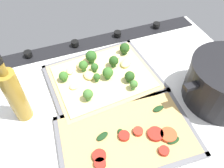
% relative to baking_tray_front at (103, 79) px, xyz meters
% --- Properties ---
extents(ground_plane, '(0.86, 0.65, 0.03)m').
position_rel_baking_tray_front_xyz_m(ground_plane, '(-0.04, 0.09, -0.02)').
color(ground_plane, white).
extents(stove_control_panel, '(0.83, 0.07, 0.03)m').
position_rel_baking_tray_front_xyz_m(stove_control_panel, '(-0.04, -0.20, 0.00)').
color(stove_control_panel, black).
rests_on(stove_control_panel, ground_plane).
extents(baking_tray_front, '(0.36, 0.30, 0.01)m').
position_rel_baking_tray_front_xyz_m(baking_tray_front, '(0.00, 0.00, 0.00)').
color(baking_tray_front, slate).
rests_on(baking_tray_front, ground_plane).
extents(broccoli_pizza, '(0.33, 0.27, 0.06)m').
position_rel_baking_tray_front_xyz_m(broccoli_pizza, '(-0.00, -0.01, 0.02)').
color(broccoli_pizza, tan).
rests_on(broccoli_pizza, baking_tray_front).
extents(baking_tray_back, '(0.37, 0.25, 0.01)m').
position_rel_baking_tray_front_xyz_m(baking_tray_back, '(0.01, 0.22, 0.00)').
color(baking_tray_back, slate).
rests_on(baking_tray_back, ground_plane).
extents(veggie_pizza_back, '(0.35, 0.22, 0.02)m').
position_rel_baking_tray_front_xyz_m(veggie_pizza_back, '(0.01, 0.22, 0.01)').
color(veggie_pizza_back, tan).
rests_on(veggie_pizza_back, baking_tray_back).
extents(oil_bottle, '(0.05, 0.05, 0.22)m').
position_rel_baking_tray_front_xyz_m(oil_bottle, '(0.25, 0.05, 0.09)').
color(oil_bottle, olive).
rests_on(oil_bottle, ground_plane).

